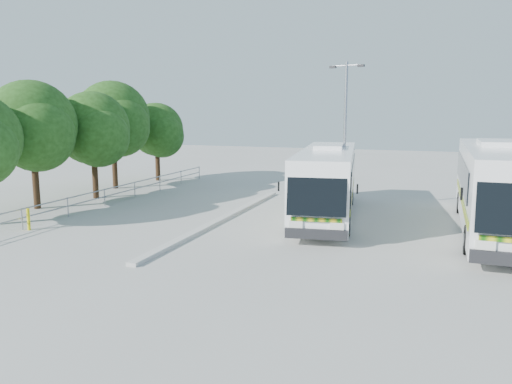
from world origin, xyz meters
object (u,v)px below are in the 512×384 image
at_px(tree_far_b, 33,125).
at_px(coach_main, 327,180).
at_px(coach_adjacent, 497,186).
at_px(bollard, 29,219).
at_px(tree_far_d, 114,118).
at_px(tree_far_e, 157,130).
at_px(tree_far_c, 94,129).
at_px(lamppost, 345,130).

relative_size(tree_far_b, coach_main, 0.56).
bearing_deg(coach_adjacent, bollard, -160.61).
xyz_separation_m(tree_far_b, coach_adjacent, (23.01, 2.67, -2.50)).
bearing_deg(tree_far_b, tree_far_d, 92.23).
xyz_separation_m(tree_far_b, tree_far_e, (0.39, 12.10, -0.68)).
bearing_deg(bollard, tree_far_c, 106.79).
bearing_deg(coach_adjacent, coach_main, 175.49).
height_order(tree_far_c, tree_far_e, tree_far_c).
distance_m(tree_far_e, coach_adjacent, 24.58).
height_order(coach_adjacent, bollard, coach_adjacent).
distance_m(coach_main, bollard, 14.20).
relative_size(tree_far_b, coach_adjacent, 0.51).
bearing_deg(tree_far_e, coach_adjacent, -22.62).
xyz_separation_m(tree_far_c, bollard, (2.42, -8.03, -3.76)).
height_order(tree_far_b, lamppost, lamppost).
distance_m(tree_far_b, tree_far_e, 12.13).
bearing_deg(coach_main, lamppost, 69.40).
distance_m(tree_far_d, lamppost, 16.25).
distance_m(tree_far_b, tree_far_c, 4.01).
height_order(coach_main, lamppost, lamppost).
bearing_deg(tree_far_b, tree_far_c, 77.09).
distance_m(tree_far_c, tree_far_d, 3.93).
xyz_separation_m(tree_far_b, lamppost, (15.80, 5.42, -0.23)).
xyz_separation_m(tree_far_d, lamppost, (16.10, -2.18, -0.48)).
xyz_separation_m(tree_far_e, coach_adjacent, (22.63, -9.43, -1.82)).
distance_m(lamppost, bollard, 16.18).
height_order(tree_far_e, coach_adjacent, tree_far_e).
height_order(tree_far_c, tree_far_d, tree_far_d).
bearing_deg(tree_far_c, tree_far_e, 93.54).
bearing_deg(tree_far_e, coach_main, -30.42).
relative_size(tree_far_c, coach_adjacent, 0.48).
height_order(tree_far_b, coach_adjacent, tree_far_b).
distance_m(tree_far_b, lamppost, 16.71).
height_order(tree_far_b, tree_far_d, tree_far_d).
relative_size(tree_far_d, coach_adjacent, 0.54).
bearing_deg(bollard, tree_far_e, 100.23).
distance_m(tree_far_c, coach_main, 14.64).
xyz_separation_m(tree_far_d, coach_adjacent, (23.31, -4.93, -2.75)).
distance_m(coach_main, coach_adjacent, 7.72).
bearing_deg(tree_far_d, tree_far_b, -87.77).
relative_size(tree_far_e, coach_main, 0.47).
bearing_deg(coach_main, tree_far_e, 141.66).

